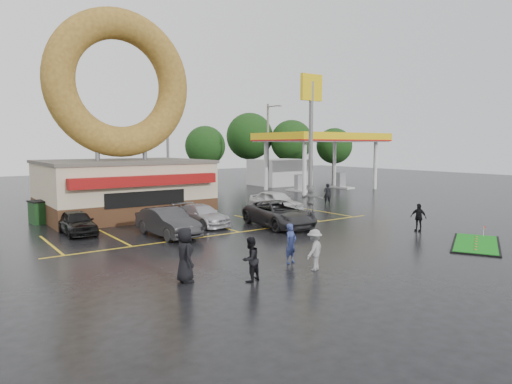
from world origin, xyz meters
TOP-DOWN VIEW (x-y plane):
  - ground at (0.00, 0.00)m, footprint 120.00×120.00m
  - donut_shop at (-3.00, 12.97)m, footprint 10.20×8.70m
  - gas_station at (20.00, 20.94)m, footprint 12.30×13.65m
  - shell_sign at (13.00, 12.00)m, footprint 2.20×0.36m
  - streetlight_mid at (4.00, 20.92)m, footprint 0.40×2.21m
  - streetlight_right at (16.00, 21.92)m, footprint 0.40×2.21m
  - tree_far_a at (26.00, 30.00)m, footprint 5.60×5.60m
  - tree_far_b at (32.00, 28.00)m, footprint 4.90×4.90m
  - tree_far_c at (22.00, 34.00)m, footprint 6.30×6.30m
  - tree_far_d at (14.00, 32.00)m, footprint 4.90×4.90m
  - car_black at (-7.27, 7.96)m, footprint 1.55×3.71m
  - car_dgrey at (-3.62, 4.65)m, footprint 1.89×4.57m
  - car_silver at (-0.67, 6.41)m, footprint 2.22×4.39m
  - car_grey at (2.82, 3.50)m, footprint 3.07×5.57m
  - car_white at (6.12, 8.00)m, footprint 1.98×4.53m
  - person_blue at (-1.89, -3.19)m, footprint 0.65×0.50m
  - person_blackjkt at (-4.62, -4.26)m, footprint 0.90×0.80m
  - person_hoodie at (-1.81, -4.48)m, footprint 1.14×0.91m
  - person_bystander at (-6.48, -2.99)m, footprint 0.73×1.01m
  - person_cameraman at (8.15, -2.05)m, footprint 0.53×0.95m
  - person_walker_near at (8.44, 6.90)m, footprint 1.21×1.71m
  - person_walker_far at (12.02, 8.92)m, footprint 0.73×0.68m
  - dumpster at (-7.81, 12.78)m, footprint 1.95×1.45m
  - putting_green at (7.42, -5.73)m, footprint 5.12×4.02m

SIDE VIEW (x-z plane):
  - ground at x=0.00m, z-range 0.00..0.00m
  - putting_green at x=7.42m, z-range -0.26..0.33m
  - car_silver at x=-0.67m, z-range 0.00..1.22m
  - car_black at x=-7.27m, z-range 0.00..1.26m
  - dumpster at x=-7.81m, z-range 0.00..1.30m
  - car_dgrey at x=-3.62m, z-range 0.00..1.47m
  - car_grey at x=2.82m, z-range 0.00..1.48m
  - car_white at x=6.12m, z-range 0.00..1.52m
  - person_cameraman at x=8.15m, z-range 0.00..1.52m
  - person_hoodie at x=-1.81m, z-range 0.00..1.55m
  - person_blackjkt at x=-4.62m, z-range 0.00..1.56m
  - person_blue at x=-1.89m, z-range 0.00..1.60m
  - person_walker_far at x=12.02m, z-range 0.00..1.67m
  - person_walker_near at x=8.44m, z-range 0.00..1.78m
  - person_bystander at x=-6.48m, z-range 0.00..1.90m
  - gas_station at x=20.00m, z-range 0.75..6.65m
  - donut_shop at x=-3.00m, z-range -2.29..11.21m
  - tree_far_b at x=32.00m, z-range 1.03..8.03m
  - tree_far_d at x=14.00m, z-range 1.03..8.03m
  - streetlight_mid at x=4.00m, z-range 0.28..9.28m
  - streetlight_right at x=16.00m, z-range 0.28..9.28m
  - tree_far_a at x=26.00m, z-range 1.18..9.18m
  - tree_far_c at x=22.00m, z-range 1.34..10.34m
  - shell_sign at x=13.00m, z-range 2.08..12.68m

